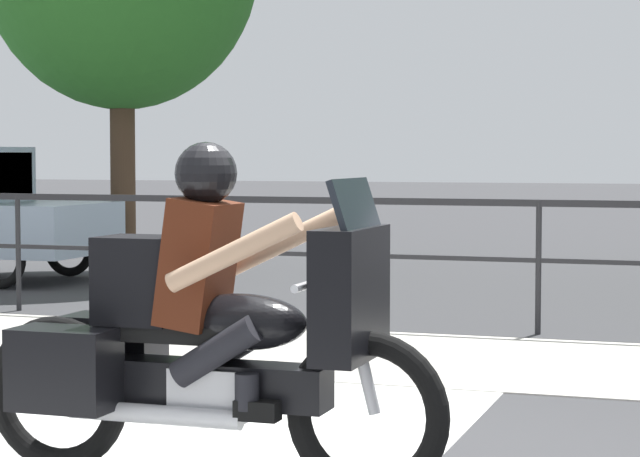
% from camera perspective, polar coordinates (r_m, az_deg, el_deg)
% --- Properties ---
extents(sidewalk_band, '(44.00, 2.40, 0.01)m').
position_cam_1_polar(sidewalk_band, '(9.39, 8.53, -6.04)').
color(sidewalk_band, '#B7B2A8').
rests_on(sidewalk_band, ground).
extents(fence_railing, '(36.00, 0.05, 1.16)m').
position_cam_1_polar(fence_railing, '(10.78, 9.97, 0.01)').
color(fence_railing, '#232326').
rests_on(fence_railing, ground).
extents(motorcycle, '(2.33, 0.76, 1.60)m').
position_cam_1_polar(motorcycle, '(5.84, -5.43, -4.82)').
color(motorcycle, black).
rests_on(motorcycle, ground).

